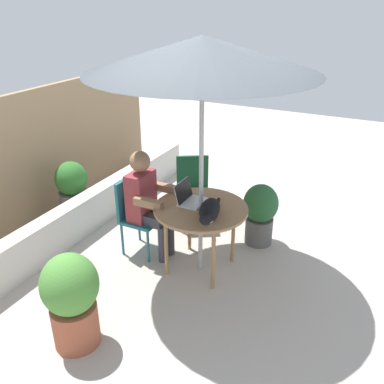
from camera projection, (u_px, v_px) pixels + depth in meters
name	position (u px, v px, depth m)	size (l,w,h in m)	color
ground_plane	(200.00, 267.00, 4.48)	(14.00, 14.00, 0.00)	#ADA399
fence_back	(23.00, 160.00, 5.12)	(5.13, 0.08, 1.64)	#937756
planter_wall_low	(82.00, 216.00, 5.03)	(4.62, 0.20, 0.47)	beige
patio_table	(201.00, 213.00, 4.19)	(0.96, 0.96, 0.73)	#9E754C
patio_umbrella	(202.00, 55.00, 3.53)	(2.09, 2.09, 2.36)	#B7B7BC
chair_occupied	(136.00, 210.00, 4.59)	(0.40, 0.40, 0.87)	#1E606B
chair_empty	(193.00, 186.00, 5.17)	(0.55, 0.55, 0.87)	#194C2D
person_seated	(147.00, 199.00, 4.45)	(0.48, 0.48, 1.21)	maroon
laptop	(188.00, 196.00, 4.25)	(0.30, 0.25, 0.21)	silver
cat	(209.00, 211.00, 3.91)	(0.65, 0.28, 0.17)	black
potted_plant_near_fence	(72.00, 298.00, 3.32)	(0.46, 0.46, 0.86)	#9E5138
potted_plant_by_chair	(72.00, 188.00, 5.35)	(0.41, 0.41, 0.76)	#595654
potted_plant_corner	(260.00, 212.00, 4.76)	(0.40, 0.40, 0.74)	#595654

